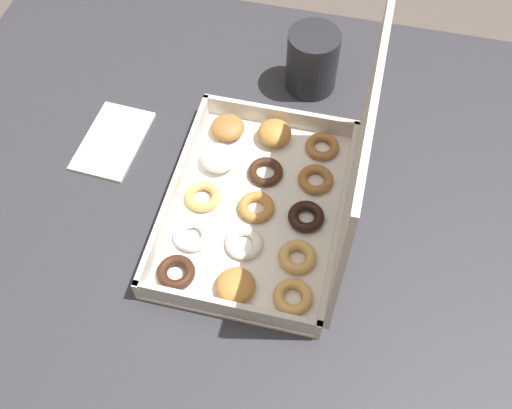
{
  "coord_description": "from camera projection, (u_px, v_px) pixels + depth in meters",
  "views": [
    {
      "loc": [
        0.46,
        0.17,
        1.46
      ],
      "look_at": [
        -0.0,
        0.06,
        0.73
      ],
      "focal_mm": 42.0,
      "sensor_mm": 36.0,
      "label": 1
    }
  ],
  "objects": [
    {
      "name": "ground_plane",
      "position": [
        231.0,
        359.0,
        1.49
      ],
      "size": [
        8.0,
        8.0,
        0.0
      ],
      "primitive_type": "plane",
      "color": "#564C44"
    },
    {
      "name": "dining_table",
      "position": [
        218.0,
        236.0,
        0.98
      ],
      "size": [
        0.92,
        1.0,
        0.71
      ],
      "color": "#2D2D33",
      "rests_on": "ground_plane"
    },
    {
      "name": "paper_napkin",
      "position": [
        113.0,
        141.0,
        0.96
      ],
      "size": [
        0.15,
        0.1,
        0.01
      ],
      "color": "white",
      "rests_on": "dining_table"
    },
    {
      "name": "coffee_mug",
      "position": [
        312.0,
        60.0,
        0.98
      ],
      "size": [
        0.09,
        0.09,
        0.11
      ],
      "color": "#232328",
      "rests_on": "dining_table"
    },
    {
      "name": "donut_box",
      "position": [
        283.0,
        190.0,
        0.83
      ],
      "size": [
        0.35,
        0.26,
        0.31
      ],
      "color": "silver",
      "rests_on": "dining_table"
    }
  ]
}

